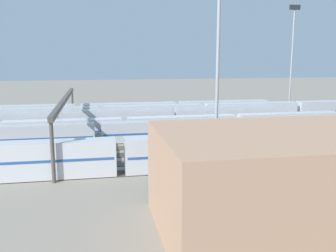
{
  "coord_description": "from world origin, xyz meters",
  "views": [
    {
      "loc": [
        16.18,
        71.18,
        16.27
      ],
      "look_at": [
        2.28,
        -1.95,
        2.5
      ],
      "focal_mm": 40.29,
      "sensor_mm": 36.0,
      "label": 1
    }
  ],
  "objects_px": {
    "train_on_track_4": "(220,128)",
    "light_mast_0": "(292,48)",
    "train_on_track_0": "(129,113)",
    "train_on_track_8": "(29,160)",
    "signal_gantry": "(65,103)",
    "train_on_track_2": "(119,120)",
    "light_mast_1": "(219,27)",
    "train_on_track_1": "(154,116)",
    "train_on_track_3": "(172,125)"
  },
  "relations": [
    {
      "from": "train_on_track_2",
      "to": "train_on_track_3",
      "type": "distance_m",
      "value": 11.99
    },
    {
      "from": "train_on_track_2",
      "to": "train_on_track_8",
      "type": "height_order",
      "value": "same"
    },
    {
      "from": "train_on_track_2",
      "to": "light_mast_1",
      "type": "xyz_separation_m",
      "value": [
        -11.2,
        33.41,
        17.37
      ]
    },
    {
      "from": "light_mast_0",
      "to": "signal_gantry",
      "type": "distance_m",
      "value": 62.89
    },
    {
      "from": "train_on_track_0",
      "to": "light_mast_0",
      "type": "height_order",
      "value": "light_mast_0"
    },
    {
      "from": "train_on_track_0",
      "to": "light_mast_0",
      "type": "xyz_separation_m",
      "value": [
        -44.01,
        -3.09,
        15.97
      ]
    },
    {
      "from": "train_on_track_8",
      "to": "signal_gantry",
      "type": "height_order",
      "value": "signal_gantry"
    },
    {
      "from": "train_on_track_0",
      "to": "train_on_track_8",
      "type": "height_order",
      "value": "same"
    },
    {
      "from": "train_on_track_4",
      "to": "signal_gantry",
      "type": "relative_size",
      "value": 2.12
    },
    {
      "from": "train_on_track_4",
      "to": "light_mast_1",
      "type": "height_order",
      "value": "light_mast_1"
    },
    {
      "from": "train_on_track_8",
      "to": "light_mast_1",
      "type": "relative_size",
      "value": 2.22
    },
    {
      "from": "train_on_track_2",
      "to": "light_mast_0",
      "type": "height_order",
      "value": "light_mast_0"
    },
    {
      "from": "train_on_track_4",
      "to": "light_mast_0",
      "type": "distance_m",
      "value": 39.53
    },
    {
      "from": "train_on_track_4",
      "to": "light_mast_1",
      "type": "relative_size",
      "value": 2.98
    },
    {
      "from": "train_on_track_8",
      "to": "light_mast_1",
      "type": "bearing_deg",
      "value": 172.18
    },
    {
      "from": "train_on_track_1",
      "to": "light_mast_1",
      "type": "distance_m",
      "value": 42.24
    },
    {
      "from": "train_on_track_2",
      "to": "train_on_track_4",
      "type": "relative_size",
      "value": 0.75
    },
    {
      "from": "train_on_track_0",
      "to": "signal_gantry",
      "type": "distance_m",
      "value": 24.67
    },
    {
      "from": "train_on_track_0",
      "to": "light_mast_1",
      "type": "xyz_separation_m",
      "value": [
        -8.05,
        43.41,
        17.38
      ]
    },
    {
      "from": "light_mast_0",
      "to": "light_mast_1",
      "type": "bearing_deg",
      "value": 52.29
    },
    {
      "from": "train_on_track_2",
      "to": "light_mast_0",
      "type": "xyz_separation_m",
      "value": [
        -47.16,
        -13.09,
        15.97
      ]
    },
    {
      "from": "train_on_track_3",
      "to": "light_mast_1",
      "type": "xyz_separation_m",
      "value": [
        -0.32,
        28.41,
        17.93
      ]
    },
    {
      "from": "train_on_track_0",
      "to": "train_on_track_3",
      "type": "height_order",
      "value": "train_on_track_0"
    },
    {
      "from": "train_on_track_3",
      "to": "train_on_track_4",
      "type": "distance_m",
      "value": 10.13
    },
    {
      "from": "train_on_track_3",
      "to": "light_mast_0",
      "type": "height_order",
      "value": "light_mast_0"
    },
    {
      "from": "light_mast_0",
      "to": "light_mast_1",
      "type": "xyz_separation_m",
      "value": [
        35.96,
        46.51,
        1.4
      ]
    },
    {
      "from": "signal_gantry",
      "to": "train_on_track_4",
      "type": "bearing_deg",
      "value": 180.0
    },
    {
      "from": "train_on_track_3",
      "to": "light_mast_1",
      "type": "height_order",
      "value": "light_mast_1"
    },
    {
      "from": "train_on_track_1",
      "to": "light_mast_0",
      "type": "height_order",
      "value": "light_mast_0"
    },
    {
      "from": "light_mast_1",
      "to": "train_on_track_4",
      "type": "bearing_deg",
      "value": -109.94
    },
    {
      "from": "train_on_track_2",
      "to": "train_on_track_4",
      "type": "height_order",
      "value": "train_on_track_2"
    },
    {
      "from": "train_on_track_0",
      "to": "light_mast_0",
      "type": "bearing_deg",
      "value": -175.98
    },
    {
      "from": "train_on_track_1",
      "to": "light_mast_0",
      "type": "bearing_deg",
      "value": -168.18
    },
    {
      "from": "train_on_track_0",
      "to": "signal_gantry",
      "type": "height_order",
      "value": "signal_gantry"
    },
    {
      "from": "train_on_track_1",
      "to": "train_on_track_8",
      "type": "distance_m",
      "value": 41.42
    },
    {
      "from": "train_on_track_0",
      "to": "train_on_track_8",
      "type": "xyz_separation_m",
      "value": [
        16.8,
        40.0,
        0.0
      ]
    },
    {
      "from": "train_on_track_8",
      "to": "signal_gantry",
      "type": "distance_m",
      "value": 20.92
    },
    {
      "from": "train_on_track_8",
      "to": "light_mast_0",
      "type": "xyz_separation_m",
      "value": [
        -60.81,
        -43.09,
        15.97
      ]
    },
    {
      "from": "train_on_track_1",
      "to": "signal_gantry",
      "type": "relative_size",
      "value": 2.66
    },
    {
      "from": "train_on_track_1",
      "to": "signal_gantry",
      "type": "xyz_separation_m",
      "value": [
        18.83,
        15.0,
        5.18
      ]
    },
    {
      "from": "train_on_track_3",
      "to": "light_mast_0",
      "type": "xyz_separation_m",
      "value": [
        -36.28,
        -18.09,
        16.53
      ]
    },
    {
      "from": "train_on_track_4",
      "to": "light_mast_0",
      "type": "height_order",
      "value": "light_mast_0"
    },
    {
      "from": "signal_gantry",
      "to": "train_on_track_2",
      "type": "bearing_deg",
      "value": -135.96
    },
    {
      "from": "train_on_track_0",
      "to": "train_on_track_4",
      "type": "xyz_separation_m",
      "value": [
        -16.54,
        20.0,
        -0.6
      ]
    },
    {
      "from": "light_mast_1",
      "to": "signal_gantry",
      "type": "relative_size",
      "value": 0.71
    },
    {
      "from": "signal_gantry",
      "to": "train_on_track_8",
      "type": "bearing_deg",
      "value": 80.59
    },
    {
      "from": "train_on_track_1",
      "to": "train_on_track_2",
      "type": "relative_size",
      "value": 1.68
    },
    {
      "from": "train_on_track_1",
      "to": "signal_gantry",
      "type": "height_order",
      "value": "signal_gantry"
    },
    {
      "from": "train_on_track_2",
      "to": "train_on_track_8",
      "type": "xyz_separation_m",
      "value": [
        13.65,
        30.0,
        -0.0
      ]
    },
    {
      "from": "train_on_track_2",
      "to": "light_mast_0",
      "type": "relative_size",
      "value": 2.42
    }
  ]
}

